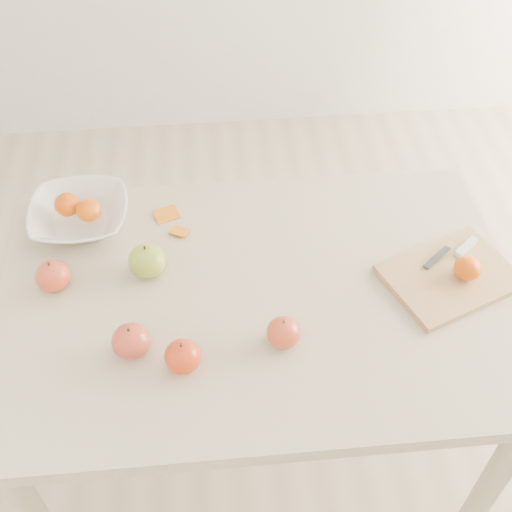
{
  "coord_description": "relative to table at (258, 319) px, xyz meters",
  "views": [
    {
      "loc": [
        -0.09,
        -0.95,
        1.89
      ],
      "look_at": [
        0.0,
        0.05,
        0.82
      ],
      "focal_mm": 45.0,
      "sensor_mm": 36.0,
      "label": 1
    }
  ],
  "objects": [
    {
      "name": "ground",
      "position": [
        0.0,
        0.0,
        -0.65
      ],
      "size": [
        3.5,
        3.5,
        0.0
      ],
      "primitive_type": "plane",
      "color": "#C6B293",
      "rests_on": "ground"
    },
    {
      "name": "table",
      "position": [
        0.0,
        0.0,
        0.0
      ],
      "size": [
        1.2,
        0.8,
        0.75
      ],
      "color": "beige",
      "rests_on": "ground"
    },
    {
      "name": "cutting_board",
      "position": [
        0.45,
        -0.0,
        0.11
      ],
      "size": [
        0.35,
        0.31,
        0.02
      ],
      "primitive_type": "cube",
      "rotation": [
        0.0,
        0.0,
        0.38
      ],
      "color": "tan",
      "rests_on": "table"
    },
    {
      "name": "board_tangerine",
      "position": [
        0.48,
        -0.01,
        0.14
      ],
      "size": [
        0.06,
        0.06,
        0.05
      ],
      "primitive_type": "ellipsoid",
      "color": "#C74307",
      "rests_on": "cutting_board"
    },
    {
      "name": "fruit_bowl",
      "position": [
        -0.43,
        0.27,
        0.13
      ],
      "size": [
        0.25,
        0.25,
        0.06
      ],
      "primitive_type": "imported",
      "color": "white",
      "rests_on": "table"
    },
    {
      "name": "bowl_tangerine_near",
      "position": [
        -0.45,
        0.28,
        0.16
      ],
      "size": [
        0.06,
        0.06,
        0.06
      ],
      "primitive_type": "ellipsoid",
      "color": "#DA5F07",
      "rests_on": "fruit_bowl"
    },
    {
      "name": "bowl_tangerine_far",
      "position": [
        -0.4,
        0.25,
        0.16
      ],
      "size": [
        0.06,
        0.06,
        0.05
      ],
      "primitive_type": "ellipsoid",
      "color": "#DE5007",
      "rests_on": "fruit_bowl"
    },
    {
      "name": "orange_peel_a",
      "position": [
        -0.21,
        0.28,
        0.1
      ],
      "size": [
        0.07,
        0.06,
        0.01
      ],
      "primitive_type": "cube",
      "rotation": [
        0.21,
        0.0,
        0.33
      ],
      "color": "#CB6B0E",
      "rests_on": "table"
    },
    {
      "name": "orange_peel_b",
      "position": [
        -0.18,
        0.21,
        0.1
      ],
      "size": [
        0.06,
        0.05,
        0.01
      ],
      "primitive_type": "cube",
      "rotation": [
        -0.14,
        0.0,
        -0.5
      ],
      "color": "orange",
      "rests_on": "table"
    },
    {
      "name": "paring_knife",
      "position": [
        0.5,
        0.07,
        0.12
      ],
      "size": [
        0.16,
        0.09,
        0.01
      ],
      "color": "white",
      "rests_on": "cutting_board"
    },
    {
      "name": "apple_green",
      "position": [
        -0.25,
        0.09,
        0.14
      ],
      "size": [
        0.09,
        0.09,
        0.08
      ],
      "primitive_type": "ellipsoid",
      "color": "olive",
      "rests_on": "table"
    },
    {
      "name": "apple_red_e",
      "position": [
        0.04,
        -0.14,
        0.13
      ],
      "size": [
        0.07,
        0.07,
        0.07
      ],
      "primitive_type": "ellipsoid",
      "color": "maroon",
      "rests_on": "table"
    },
    {
      "name": "apple_red_a",
      "position": [
        -0.47,
        0.06,
        0.14
      ],
      "size": [
        0.08,
        0.08,
        0.07
      ],
      "primitive_type": "ellipsoid",
      "color": "maroon",
      "rests_on": "table"
    },
    {
      "name": "apple_red_c",
      "position": [
        -0.17,
        -0.18,
        0.13
      ],
      "size": [
        0.08,
        0.08,
        0.07
      ],
      "primitive_type": "ellipsoid",
      "color": "#A70B0F",
      "rests_on": "table"
    },
    {
      "name": "apple_red_b",
      "position": [
        -0.28,
        -0.14,
        0.14
      ],
      "size": [
        0.08,
        0.08,
        0.07
      ],
      "primitive_type": "ellipsoid",
      "color": "maroon",
      "rests_on": "table"
    }
  ]
}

